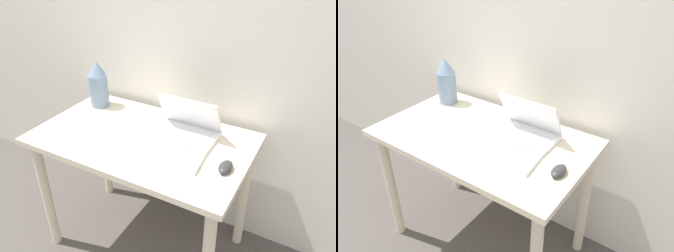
{
  "view_description": "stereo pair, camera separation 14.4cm",
  "coord_description": "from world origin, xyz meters",
  "views": [
    {
      "loc": [
        0.74,
        -0.8,
        1.53
      ],
      "look_at": [
        0.14,
        0.3,
        0.81
      ],
      "focal_mm": 35.0,
      "sensor_mm": 36.0,
      "label": 1
    },
    {
      "loc": [
        0.86,
        -0.72,
        1.53
      ],
      "look_at": [
        0.14,
        0.3,
        0.81
      ],
      "focal_mm": 35.0,
      "sensor_mm": 36.0,
      "label": 2
    }
  ],
  "objects": [
    {
      "name": "wall_back",
      "position": [
        0.0,
        0.67,
        1.25
      ],
      "size": [
        6.0,
        0.05,
        2.5
      ],
      "color": "silver",
      "rests_on": "ground_plane"
    },
    {
      "name": "desk",
      "position": [
        0.0,
        0.3,
        0.6
      ],
      "size": [
        1.03,
        0.61,
        0.71
      ],
      "color": "beige",
      "rests_on": "ground_plane"
    },
    {
      "name": "laptop",
      "position": [
        0.18,
        0.42,
        0.75
      ],
      "size": [
        0.3,
        0.2,
        0.2
      ],
      "color": "white",
      "rests_on": "desk"
    },
    {
      "name": "keyboard",
      "position": [
        0.11,
        0.2,
        0.72
      ],
      "size": [
        0.48,
        0.2,
        0.02
      ],
      "color": "white",
      "rests_on": "desk"
    },
    {
      "name": "mouse",
      "position": [
        0.44,
        0.25,
        0.73
      ],
      "size": [
        0.05,
        0.09,
        0.03
      ],
      "color": "#2D2D2D",
      "rests_on": "desk"
    },
    {
      "name": "vase",
      "position": [
        -0.39,
        0.48,
        0.83
      ],
      "size": [
        0.1,
        0.1,
        0.26
      ],
      "color": "slate",
      "rests_on": "desk"
    }
  ]
}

